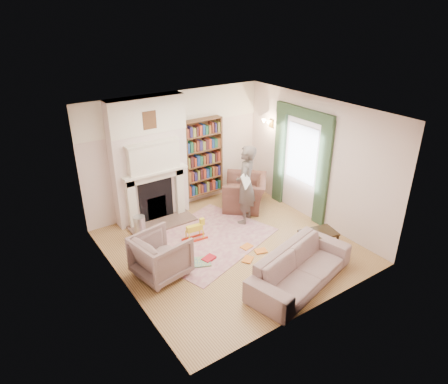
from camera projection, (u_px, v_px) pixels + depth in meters
floor at (231, 247)px, 8.20m from camera, size 4.50×4.50×0.00m
ceiling at (232, 112)px, 6.99m from camera, size 4.50×4.50×0.00m
wall_back at (176, 152)px, 9.27m from camera, size 4.50×0.00×4.50m
wall_front at (319, 237)px, 5.91m from camera, size 4.50×0.00×4.50m
wall_left at (118, 217)px, 6.45m from camera, size 0.00×4.50×4.50m
wall_right at (315, 161)px, 8.74m from camera, size 0.00×4.50×4.50m
fireplace at (150, 161)px, 8.75m from camera, size 1.70×0.58×2.80m
bookcase at (203, 157)px, 9.60m from camera, size 1.00×0.24×1.85m
window at (302, 154)px, 9.01m from camera, size 0.02×0.90×1.30m
curtain_left at (323, 174)px, 8.57m from camera, size 0.07×0.32×2.40m
curtain_right at (280, 156)px, 9.62m from camera, size 0.07×0.32×2.40m
pelmet at (304, 113)px, 8.58m from camera, size 0.09×1.70×0.24m
wall_sconce at (265, 125)px, 9.53m from camera, size 0.20×0.24×0.24m
rug at (207, 239)px, 8.44m from camera, size 3.06×2.68×0.01m
armchair_reading at (245, 192)px, 9.69m from camera, size 1.49×1.51×0.74m
armchair_left at (161, 256)px, 7.20m from camera, size 1.04×1.02×0.81m
sofa at (301, 268)px, 7.02m from camera, size 2.35×1.38×0.65m
man_reading at (246, 185)px, 8.78m from camera, size 0.79×0.75×1.81m
newspaper at (246, 179)px, 8.45m from camera, size 0.42×0.36×0.29m
coffee_table at (318, 242)px, 7.95m from camera, size 0.78×0.59×0.45m
paraffin_heater at (140, 228)px, 8.33m from camera, size 0.25×0.25×0.55m
rocking_horse at (194, 230)px, 8.34m from camera, size 0.55×0.26×0.47m
board_game at (202, 262)px, 7.68m from camera, size 0.43×0.43×0.03m
game_box_lid at (209, 258)px, 7.76m from camera, size 0.31×0.25×0.04m
comic_annuals at (252, 252)px, 7.99m from camera, size 0.68×0.62×0.02m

